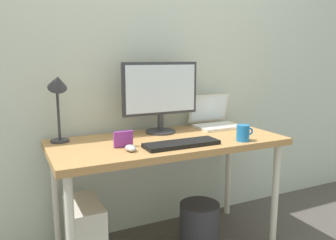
# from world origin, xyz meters

# --- Properties ---
(back_wall) EXTENTS (4.40, 0.04, 2.60)m
(back_wall) POSITION_xyz_m (0.00, 0.38, 1.30)
(back_wall) COLOR silver
(back_wall) RESTS_ON ground_plane
(desk) EXTENTS (1.42, 0.64, 0.74)m
(desk) POSITION_xyz_m (0.00, 0.00, 0.67)
(desk) COLOR #B7844C
(desk) RESTS_ON ground_plane
(monitor) EXTENTS (0.52, 0.20, 0.47)m
(monitor) POSITION_xyz_m (0.04, 0.19, 1.00)
(monitor) COLOR #333338
(monitor) RESTS_ON desk
(laptop) EXTENTS (0.32, 0.27, 0.23)m
(laptop) POSITION_xyz_m (0.47, 0.20, 0.79)
(laptop) COLOR silver
(laptop) RESTS_ON desk
(desk_lamp) EXTENTS (0.11, 0.16, 0.42)m
(desk_lamp) POSITION_xyz_m (-0.61, 0.19, 1.03)
(desk_lamp) COLOR #333338
(desk_lamp) RESTS_ON desk
(keyboard) EXTENTS (0.44, 0.14, 0.02)m
(keyboard) POSITION_xyz_m (0.00, -0.18, 0.75)
(keyboard) COLOR black
(keyboard) RESTS_ON desk
(mouse) EXTENTS (0.06, 0.09, 0.03)m
(mouse) POSITION_xyz_m (-0.30, -0.16, 0.75)
(mouse) COLOR #B2B2B7
(mouse) RESTS_ON desk
(coffee_mug) EXTENTS (0.11, 0.08, 0.10)m
(coffee_mug) POSITION_xyz_m (0.39, -0.24, 0.79)
(coffee_mug) COLOR #1E72BF
(coffee_mug) RESTS_ON desk
(photo_frame) EXTENTS (0.11, 0.03, 0.09)m
(photo_frame) POSITION_xyz_m (-0.31, -0.07, 0.78)
(photo_frame) COLOR purple
(photo_frame) RESTS_ON desk
(computer_tower) EXTENTS (0.18, 0.36, 0.42)m
(computer_tower) POSITION_xyz_m (-0.53, 0.01, 0.21)
(computer_tower) COLOR silver
(computer_tower) RESTS_ON ground_plane
(wastebasket) EXTENTS (0.26, 0.26, 0.30)m
(wastebasket) POSITION_xyz_m (0.19, -0.07, 0.15)
(wastebasket) COLOR #333338
(wastebasket) RESTS_ON ground_plane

